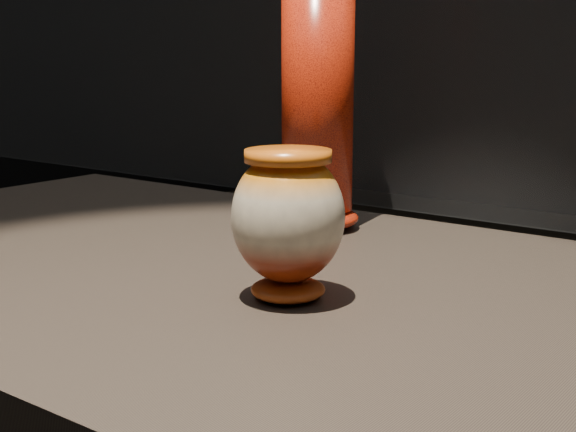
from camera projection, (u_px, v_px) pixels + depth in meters
name	position (u px, v px, depth m)	size (l,w,h in m)	color
main_vase	(288.00, 219.00, 0.86)	(0.16, 0.16, 0.17)	maroon
tall_vase	(318.00, 99.00, 1.19)	(0.15, 0.15, 0.41)	red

